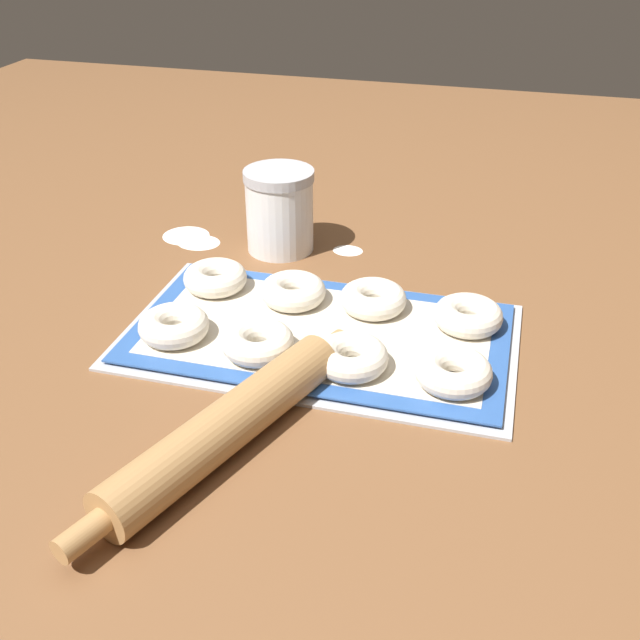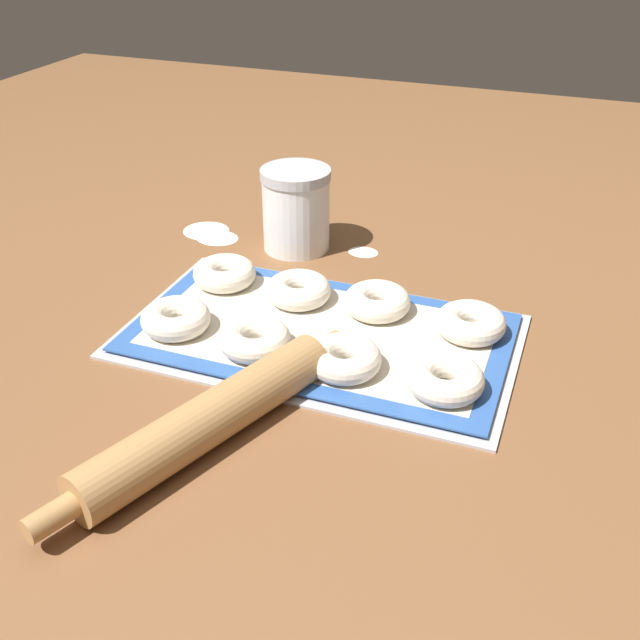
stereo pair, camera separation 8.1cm
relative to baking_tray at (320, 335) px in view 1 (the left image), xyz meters
The scene contains 16 objects.
ground_plane 0.01m from the baking_tray, 39.63° to the left, with size 2.80×2.80×0.00m, color brown.
baking_tray is the anchor object (origin of this frame).
baking_mat 0.01m from the baking_tray, 26.57° to the left, with size 0.50×0.28×0.00m.
bagel_front_far_left 0.19m from the baking_tray, 160.58° to the right, with size 0.09×0.09×0.03m.
bagel_front_mid_left 0.10m from the baking_tray, 130.32° to the right, with size 0.09×0.09×0.03m.
bagel_front_mid_right 0.10m from the baking_tray, 51.43° to the right, with size 0.09×0.09×0.03m.
bagel_front_far_right 0.20m from the baking_tray, 21.61° to the right, with size 0.09×0.09×0.03m.
bagel_back_far_left 0.20m from the baking_tray, 157.32° to the left, with size 0.09×0.09×0.03m.
bagel_back_mid_left 0.09m from the baking_tray, 130.97° to the left, with size 0.09×0.09×0.03m.
bagel_back_mid_right 0.10m from the baking_tray, 52.84° to the left, with size 0.09×0.09×0.03m.
bagel_back_far_right 0.20m from the baking_tray, 18.54° to the left, with size 0.09×0.09×0.03m.
flour_canister 0.29m from the baking_tray, 118.52° to the left, with size 0.11×0.11×0.14m.
rolling_pin 0.25m from the baking_tray, 99.27° to the right, with size 0.18×0.41×0.06m.
flour_patch_near 0.36m from the baking_tray, 139.67° to the left, with size 0.07×0.06×0.00m.
flour_patch_far 0.40m from the baking_tray, 140.47° to the left, with size 0.08×0.08×0.00m.
flour_patch_side 0.27m from the baking_tray, 95.38° to the left, with size 0.05×0.04×0.00m.
Camera 1 is at (0.22, -0.83, 0.54)m, focal length 42.00 mm.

